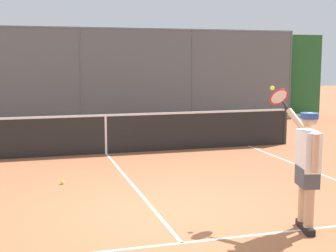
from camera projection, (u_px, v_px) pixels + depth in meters
ground_plane at (157, 214)px, 7.16m from camera, size 60.00×60.00×0.00m
court_line_markings at (186, 248)px, 5.86m from camera, size 7.61×10.97×0.01m
fence_backdrop at (79, 78)px, 17.27m from camera, size 19.18×1.37×3.36m
tennis_net at (106, 133)px, 11.69m from camera, size 9.78×0.09×1.07m
tennis_player at (307, 163)px, 6.38m from camera, size 0.33×1.37×1.88m
tennis_ball_by_sideline at (63, 182)px, 8.87m from camera, size 0.07×0.07×0.07m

